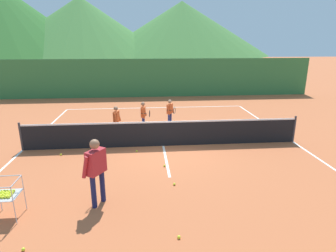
{
  "coord_description": "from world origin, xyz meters",
  "views": [
    {
      "loc": [
        -0.71,
        -10.04,
        3.83
      ],
      "look_at": [
        0.18,
        -0.05,
        0.8
      ],
      "focal_mm": 30.14,
      "sensor_mm": 36.0,
      "label": 1
    }
  ],
  "objects_px": {
    "student_2": "(170,110)",
    "tennis_ball_3": "(23,249)",
    "tennis_net": "(163,133)",
    "tennis_ball_6": "(92,183)",
    "ball_cart": "(5,194)",
    "tennis_ball_2": "(137,151)",
    "tennis_ball_4": "(61,155)",
    "student_1": "(144,114)",
    "tennis_ball_0": "(174,184)",
    "instructor": "(96,166)",
    "tennis_ball_1": "(179,237)",
    "tennis_ball_7": "(164,166)",
    "student_0": "(116,119)"
  },
  "relations": [
    {
      "from": "student_2",
      "to": "tennis_ball_6",
      "type": "bearing_deg",
      "value": -116.55
    },
    {
      "from": "student_0",
      "to": "tennis_ball_2",
      "type": "xyz_separation_m",
      "value": [
        0.83,
        -1.76,
        -0.75
      ]
    },
    {
      "from": "ball_cart",
      "to": "tennis_ball_6",
      "type": "relative_size",
      "value": 13.22
    },
    {
      "from": "student_2",
      "to": "ball_cart",
      "type": "distance_m",
      "value": 8.02
    },
    {
      "from": "tennis_ball_3",
      "to": "tennis_ball_4",
      "type": "relative_size",
      "value": 1.0
    },
    {
      "from": "tennis_ball_1",
      "to": "student_0",
      "type": "bearing_deg",
      "value": 105.15
    },
    {
      "from": "tennis_ball_2",
      "to": "tennis_ball_6",
      "type": "relative_size",
      "value": 1.0
    },
    {
      "from": "ball_cart",
      "to": "tennis_ball_2",
      "type": "bearing_deg",
      "value": 52.52
    },
    {
      "from": "student_2",
      "to": "tennis_ball_6",
      "type": "relative_size",
      "value": 18.62
    },
    {
      "from": "student_0",
      "to": "tennis_ball_6",
      "type": "relative_size",
      "value": 19.12
    },
    {
      "from": "instructor",
      "to": "tennis_ball_1",
      "type": "xyz_separation_m",
      "value": [
        1.8,
        -1.45,
        -0.97
      ]
    },
    {
      "from": "tennis_ball_3",
      "to": "tennis_ball_7",
      "type": "distance_m",
      "value": 4.59
    },
    {
      "from": "student_1",
      "to": "tennis_ball_6",
      "type": "xyz_separation_m",
      "value": [
        -1.47,
        -4.83,
        -0.75
      ]
    },
    {
      "from": "tennis_net",
      "to": "tennis_ball_1",
      "type": "bearing_deg",
      "value": -90.71
    },
    {
      "from": "instructor",
      "to": "student_0",
      "type": "xyz_separation_m",
      "value": [
        0.03,
        5.07,
        -0.23
      ]
    },
    {
      "from": "student_2",
      "to": "tennis_ball_7",
      "type": "xyz_separation_m",
      "value": [
        -0.6,
        -4.41,
        -0.73
      ]
    },
    {
      "from": "student_1",
      "to": "tennis_ball_0",
      "type": "relative_size",
      "value": 19.08
    },
    {
      "from": "tennis_ball_3",
      "to": "student_0",
      "type": "bearing_deg",
      "value": 79.41
    },
    {
      "from": "student_2",
      "to": "tennis_ball_6",
      "type": "distance_m",
      "value": 6.06
    },
    {
      "from": "instructor",
      "to": "student_1",
      "type": "xyz_separation_m",
      "value": [
        1.14,
        5.82,
        -0.23
      ]
    },
    {
      "from": "tennis_ball_1",
      "to": "tennis_ball_6",
      "type": "height_order",
      "value": "same"
    },
    {
      "from": "student_1",
      "to": "tennis_ball_2",
      "type": "xyz_separation_m",
      "value": [
        -0.28,
        -2.52,
        -0.75
      ]
    },
    {
      "from": "student_0",
      "to": "tennis_ball_7",
      "type": "height_order",
      "value": "student_0"
    },
    {
      "from": "instructor",
      "to": "tennis_ball_7",
      "type": "bearing_deg",
      "value": 48.16
    },
    {
      "from": "tennis_ball_0",
      "to": "tennis_ball_2",
      "type": "relative_size",
      "value": 1.0
    },
    {
      "from": "tennis_ball_1",
      "to": "ball_cart",
      "type": "bearing_deg",
      "value": 164.1
    },
    {
      "from": "instructor",
      "to": "tennis_ball_6",
      "type": "bearing_deg",
      "value": 108.27
    },
    {
      "from": "instructor",
      "to": "student_0",
      "type": "height_order",
      "value": "instructor"
    },
    {
      "from": "instructor",
      "to": "tennis_ball_0",
      "type": "relative_size",
      "value": 24.65
    },
    {
      "from": "tennis_net",
      "to": "tennis_ball_6",
      "type": "bearing_deg",
      "value": -127.63
    },
    {
      "from": "tennis_ball_2",
      "to": "tennis_ball_4",
      "type": "xyz_separation_m",
      "value": [
        -2.63,
        -0.1,
        0.0
      ]
    },
    {
      "from": "student_0",
      "to": "ball_cart",
      "type": "relative_size",
      "value": 1.45
    },
    {
      "from": "instructor",
      "to": "tennis_ball_3",
      "type": "distance_m",
      "value": 2.17
    },
    {
      "from": "student_2",
      "to": "tennis_ball_7",
      "type": "height_order",
      "value": "student_2"
    },
    {
      "from": "tennis_ball_1",
      "to": "tennis_ball_2",
      "type": "relative_size",
      "value": 1.0
    },
    {
      "from": "student_0",
      "to": "tennis_ball_2",
      "type": "height_order",
      "value": "student_0"
    },
    {
      "from": "tennis_ball_2",
      "to": "tennis_ball_4",
      "type": "distance_m",
      "value": 2.63
    },
    {
      "from": "student_2",
      "to": "tennis_ball_3",
      "type": "bearing_deg",
      "value": -114.27
    },
    {
      "from": "ball_cart",
      "to": "tennis_ball_6",
      "type": "bearing_deg",
      "value": 40.02
    },
    {
      "from": "tennis_net",
      "to": "ball_cart",
      "type": "bearing_deg",
      "value": -132.22
    },
    {
      "from": "student_2",
      "to": "tennis_ball_4",
      "type": "xyz_separation_m",
      "value": [
        -4.13,
        -3.17,
        -0.73
      ]
    },
    {
      "from": "ball_cart",
      "to": "student_1",
      "type": "bearing_deg",
      "value": 63.44
    },
    {
      "from": "student_1",
      "to": "ball_cart",
      "type": "relative_size",
      "value": 1.44
    },
    {
      "from": "tennis_net",
      "to": "tennis_ball_6",
      "type": "relative_size",
      "value": 152.55
    },
    {
      "from": "tennis_ball_4",
      "to": "tennis_ball_3",
      "type": "bearing_deg",
      "value": -83.2
    },
    {
      "from": "student_1",
      "to": "instructor",
      "type": "bearing_deg",
      "value": -101.09
    },
    {
      "from": "tennis_ball_2",
      "to": "tennis_ball_3",
      "type": "bearing_deg",
      "value": -113.14
    },
    {
      "from": "tennis_ball_2",
      "to": "tennis_ball_3",
      "type": "relative_size",
      "value": 1.0
    },
    {
      "from": "tennis_ball_0",
      "to": "ball_cart",
      "type": "bearing_deg",
      "value": -163.9
    },
    {
      "from": "tennis_ball_0",
      "to": "tennis_ball_6",
      "type": "bearing_deg",
      "value": 173.92
    }
  ]
}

